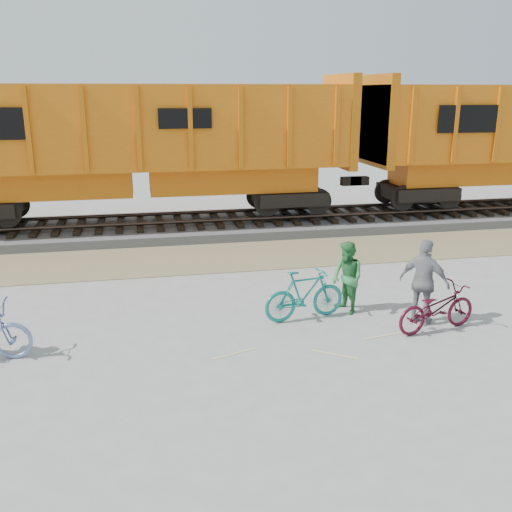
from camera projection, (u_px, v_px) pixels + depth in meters
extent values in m
plane|color=#9E9E99|center=(277.00, 332.00, 11.38)|extent=(120.00, 120.00, 0.00)
cube|color=#897A55|center=(233.00, 256.00, 16.55)|extent=(120.00, 3.00, 0.02)
cube|color=slate|center=(216.00, 225.00, 19.80)|extent=(120.00, 4.00, 0.30)
cube|color=black|center=(18.00, 228.00, 18.50)|extent=(0.22, 2.60, 0.12)
cube|color=black|center=(216.00, 219.00, 19.75)|extent=(0.22, 2.60, 0.12)
cube|color=black|center=(391.00, 212.00, 21.00)|extent=(0.22, 2.60, 0.12)
cylinder|color=#382821|center=(219.00, 220.00, 19.04)|extent=(120.00, 0.12, 0.12)
cylinder|color=#382821|center=(214.00, 212.00, 20.39)|extent=(120.00, 0.12, 0.12)
cube|color=black|center=(142.00, 206.00, 19.11)|extent=(11.20, 2.20, 0.80)
cube|color=orange|center=(141.00, 180.00, 18.87)|extent=(11.76, 1.65, 0.90)
cube|color=orange|center=(138.00, 126.00, 18.38)|extent=(14.00, 3.00, 2.60)
cube|color=#BB5C0B|center=(340.00, 121.00, 19.67)|extent=(0.30, 3.06, 3.10)
cube|color=#BB5C0B|center=(375.00, 121.00, 19.92)|extent=(0.30, 3.06, 3.10)
cube|color=black|center=(469.00, 119.00, 18.92)|extent=(2.20, 0.04, 0.90)
imported|color=#137970|center=(305.00, 295.00, 11.89)|extent=(1.85, 0.80, 1.08)
imported|color=#490C1D|center=(437.00, 308.00, 11.34)|extent=(1.91, 1.01, 0.96)
imported|color=#2F7E3D|center=(347.00, 278.00, 12.21)|extent=(0.77, 0.89, 1.56)
imported|color=gray|center=(424.00, 282.00, 11.58)|extent=(1.02, 1.07, 1.78)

